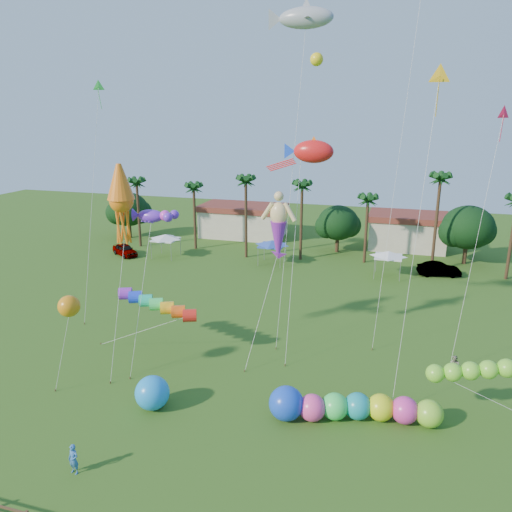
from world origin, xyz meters
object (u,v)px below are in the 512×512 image
(car_a, at_px, (125,250))
(spectator_a, at_px, (73,459))
(car_b, at_px, (439,269))
(caterpillar_inflatable, at_px, (348,407))
(spectator_b, at_px, (454,366))
(blue_ball, at_px, (152,393))

(car_a, xyz_separation_m, spectator_a, (19.31, -37.42, 0.07))
(car_b, height_order, caterpillar_inflatable, caterpillar_inflatable)
(spectator_b, xyz_separation_m, caterpillar_inflatable, (-6.66, -7.51, 0.10))
(car_b, bearing_deg, caterpillar_inflatable, 157.57)
(spectator_a, relative_size, caterpillar_inflatable, 0.16)
(spectator_a, distance_m, blue_ball, 6.66)
(spectator_b, distance_m, blue_ball, 21.12)
(car_a, bearing_deg, spectator_a, -119.41)
(spectator_a, distance_m, spectator_b, 25.68)
(car_a, height_order, spectator_a, spectator_a)
(caterpillar_inflatable, relative_size, blue_ball, 4.79)
(car_b, xyz_separation_m, spectator_a, (-19.99, -40.24, 0.05))
(car_a, height_order, caterpillar_inflatable, caterpillar_inflatable)
(blue_ball, bearing_deg, spectator_a, -99.47)
(spectator_b, bearing_deg, spectator_a, -84.09)
(caterpillar_inflatable, bearing_deg, spectator_b, 35.84)
(spectator_a, relative_size, spectator_b, 1.05)
(car_a, distance_m, car_b, 39.40)
(caterpillar_inflatable, xyz_separation_m, blue_ball, (-12.08, -2.25, 0.20))
(spectator_b, bearing_deg, car_b, 146.07)
(spectator_a, bearing_deg, caterpillar_inflatable, 43.26)
(car_b, bearing_deg, car_a, 83.92)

